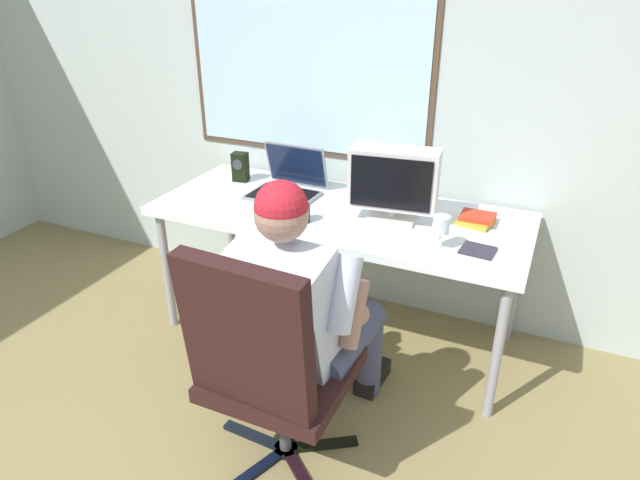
{
  "coord_description": "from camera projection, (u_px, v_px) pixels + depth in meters",
  "views": [
    {
      "loc": [
        0.8,
        -0.25,
        1.83
      ],
      "look_at": [
        -0.08,
        1.69,
        0.78
      ],
      "focal_mm": 31.2,
      "sensor_mm": 36.0,
      "label": 1
    }
  ],
  "objects": [
    {
      "name": "cd_case",
      "position": [
        478.0,
        250.0,
        2.38
      ],
      "size": [
        0.15,
        0.14,
        0.01
      ],
      "color": "#282232",
      "rests_on": "desk"
    },
    {
      "name": "person_seated",
      "position": [
        303.0,
        308.0,
        2.2
      ],
      "size": [
        0.54,
        0.84,
        1.19
      ],
      "color": "#424560",
      "rests_on": "ground"
    },
    {
      "name": "laptop",
      "position": [
        289.0,
        181.0,
        2.97
      ],
      "size": [
        0.36,
        0.34,
        0.25
      ],
      "color": "gray",
      "rests_on": "desk"
    },
    {
      "name": "book_stack",
      "position": [
        476.0,
        219.0,
        2.63
      ],
      "size": [
        0.18,
        0.17,
        0.04
      ],
      "color": "#A3972B",
      "rests_on": "desk"
    },
    {
      "name": "office_chair",
      "position": [
        265.0,
        361.0,
        2.0
      ],
      "size": [
        0.58,
        0.6,
        1.01
      ],
      "color": "black",
      "rests_on": "ground"
    },
    {
      "name": "desk",
      "position": [
        338.0,
        220.0,
        2.81
      ],
      "size": [
        1.87,
        0.76,
        0.73
      ],
      "color": "#95929F",
      "rests_on": "ground"
    },
    {
      "name": "wine_glass",
      "position": [
        441.0,
        226.0,
        2.36
      ],
      "size": [
        0.07,
        0.07,
        0.15
      ],
      "color": "silver",
      "rests_on": "desk"
    },
    {
      "name": "coffee_mug",
      "position": [
        302.0,
        213.0,
        2.64
      ],
      "size": [
        0.08,
        0.08,
        0.09
      ],
      "color": "black",
      "rests_on": "desk"
    },
    {
      "name": "desk_speaker",
      "position": [
        240.0,
        167.0,
        3.14
      ],
      "size": [
        0.09,
        0.08,
        0.16
      ],
      "color": "black",
      "rests_on": "desk"
    },
    {
      "name": "wall_rear",
      "position": [
        399.0,
        86.0,
        2.85
      ],
      "size": [
        5.99,
        0.08,
        2.54
      ],
      "color": "#B1BDBA",
      "rests_on": "ground"
    },
    {
      "name": "crt_monitor",
      "position": [
        394.0,
        180.0,
        2.59
      ],
      "size": [
        0.43,
        0.21,
        0.35
      ],
      "color": "beige",
      "rests_on": "desk"
    }
  ]
}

